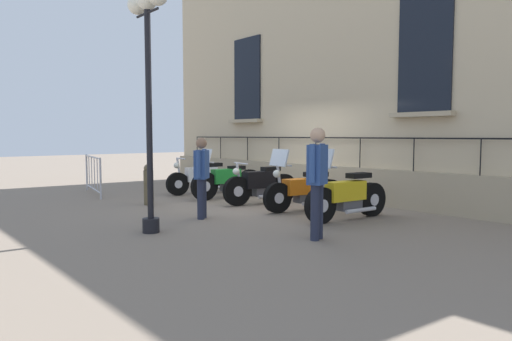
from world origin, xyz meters
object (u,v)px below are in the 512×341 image
at_px(motorcycle_green, 227,181).
at_px(pedestrian_standing, 202,174).
at_px(motorcycle_white, 203,179).
at_px(bollard, 149,184).
at_px(motorcycle_black, 261,185).
at_px(pedestrian_walking, 317,176).
at_px(motorcycle_yellow, 347,197).
at_px(crowd_barrier, 93,174).
at_px(motorcycle_orange, 304,190).
at_px(lamppost, 148,58).

height_order(motorcycle_green, pedestrian_standing, pedestrian_standing).
xyz_separation_m(motorcycle_white, bollard, (2.09, 0.88, 0.06)).
relative_size(motorcycle_black, pedestrian_walking, 1.14).
relative_size(motorcycle_yellow, crowd_barrier, 0.90).
relative_size(motorcycle_orange, bollard, 2.13).
bearing_deg(motorcycle_black, motorcycle_white, -90.18).
bearing_deg(lamppost, motorcycle_green, -144.28).
bearing_deg(motorcycle_green, motorcycle_black, 92.84).
xyz_separation_m(motorcycle_white, crowd_barrier, (2.34, -1.84, 0.15)).
xyz_separation_m(motorcycle_green, motorcycle_black, (-0.06, 1.23, -0.01)).
bearing_deg(motorcycle_orange, motorcycle_white, -89.05).
height_order(crowd_barrier, pedestrian_walking, pedestrian_walking).
height_order(motorcycle_black, motorcycle_orange, motorcycle_orange).
xyz_separation_m(motorcycle_black, bollard, (2.08, -1.56, 0.04)).
height_order(motorcycle_white, motorcycle_black, motorcycle_white).
bearing_deg(motorcycle_white, motorcycle_green, 86.77).
xyz_separation_m(motorcycle_orange, bollard, (2.15, -2.89, 0.04)).
distance_m(crowd_barrier, bollard, 2.73).
bearing_deg(crowd_barrier, motorcycle_white, 141.93).
height_order(motorcycle_orange, lamppost, lamppost).
bearing_deg(motorcycle_orange, pedestrian_standing, -15.71).
relative_size(lamppost, crowd_barrier, 1.71).
xyz_separation_m(motorcycle_white, pedestrian_walking, (1.79, 5.81, 0.56)).
height_order(lamppost, crowd_barrier, lamppost).
distance_m(crowd_barrier, pedestrian_standing, 5.00).
height_order(lamppost, pedestrian_walking, lamppost).
xyz_separation_m(motorcycle_green, bollard, (2.02, -0.33, 0.03)).
bearing_deg(motorcycle_white, motorcycle_black, 89.82).
relative_size(motorcycle_green, motorcycle_orange, 1.03).
distance_m(motorcycle_white, lamppost, 5.63).
relative_size(motorcycle_white, bollard, 2.22).
height_order(crowd_barrier, bollard, crowd_barrier).
bearing_deg(motorcycle_yellow, pedestrian_walking, 24.08).
relative_size(pedestrian_standing, pedestrian_walking, 0.90).
bearing_deg(motorcycle_orange, motorcycle_green, -87.06).
bearing_deg(motorcycle_yellow, motorcycle_black, -92.31).
bearing_deg(lamppost, motorcycle_black, -160.51).
distance_m(motorcycle_white, motorcycle_orange, 3.77).
xyz_separation_m(motorcycle_black, lamppost, (3.49, 1.24, 2.42)).
height_order(motorcycle_orange, bollard, motorcycle_orange).
height_order(motorcycle_yellow, pedestrian_walking, pedestrian_walking).
xyz_separation_m(motorcycle_orange, pedestrian_walking, (1.85, 2.04, 0.55)).
bearing_deg(motorcycle_white, bollard, 22.92).
bearing_deg(pedestrian_standing, motorcycle_yellow, 136.57).
xyz_separation_m(motorcycle_orange, pedestrian_standing, (2.19, -0.62, 0.44)).
xyz_separation_m(motorcycle_white, motorcycle_orange, (-0.06, 3.77, 0.02)).
xyz_separation_m(motorcycle_yellow, crowd_barrier, (2.23, -6.90, 0.12)).
height_order(motorcycle_green, motorcycle_orange, motorcycle_orange).
bearing_deg(motorcycle_yellow, motorcycle_white, -91.28).
height_order(motorcycle_orange, pedestrian_standing, pedestrian_standing).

